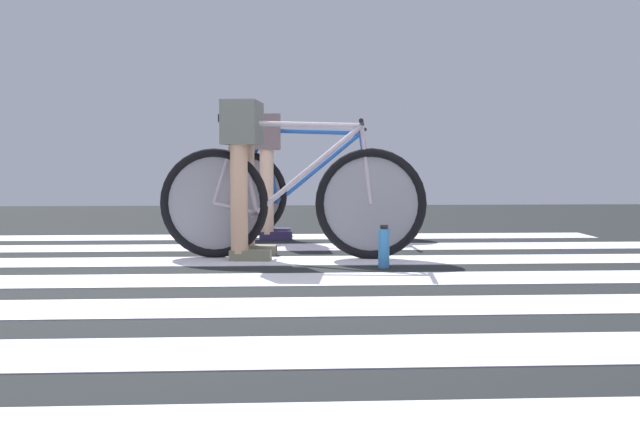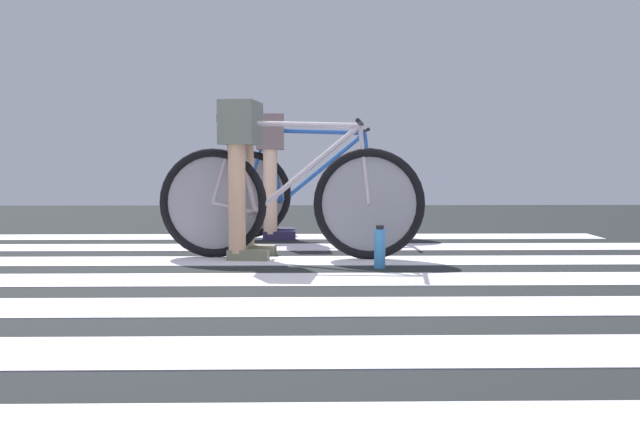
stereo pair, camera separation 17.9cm
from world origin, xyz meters
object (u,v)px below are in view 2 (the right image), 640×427
object	(u,v)px
bicycle_2_of_2	(309,191)
water_bottle	(380,248)
bicycle_1_of_2	(289,199)
cyclist_1_of_2	(242,157)
cyclist_2_of_2	(271,159)

from	to	relation	value
bicycle_2_of_2	water_bottle	world-z (taller)	bicycle_2_of_2
water_bottle	bicycle_1_of_2	bearing A→B (deg)	140.32
cyclist_1_of_2	cyclist_2_of_2	bearing A→B (deg)	90.90
bicycle_1_of_2	cyclist_1_of_2	distance (m)	0.41
cyclist_1_of_2	water_bottle	size ratio (longest dim) A/B	3.98
cyclist_1_of_2	cyclist_2_of_2	size ratio (longest dim) A/B	1.01
bicycle_1_of_2	cyclist_1_of_2	bearing A→B (deg)	-180.00
cyclist_1_of_2	cyclist_2_of_2	distance (m)	1.26
cyclist_2_of_2	cyclist_1_of_2	bearing A→B (deg)	-97.69
bicycle_1_of_2	water_bottle	distance (m)	0.75
bicycle_2_of_2	cyclist_1_of_2	bearing A→B (deg)	-111.01
cyclist_1_of_2	bicycle_1_of_2	bearing A→B (deg)	0.00
cyclist_1_of_2	water_bottle	xyz separation A→B (m)	(0.85, -0.49, -0.54)
bicycle_1_of_2	bicycle_2_of_2	world-z (taller)	same
cyclist_1_of_2	water_bottle	distance (m)	1.12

